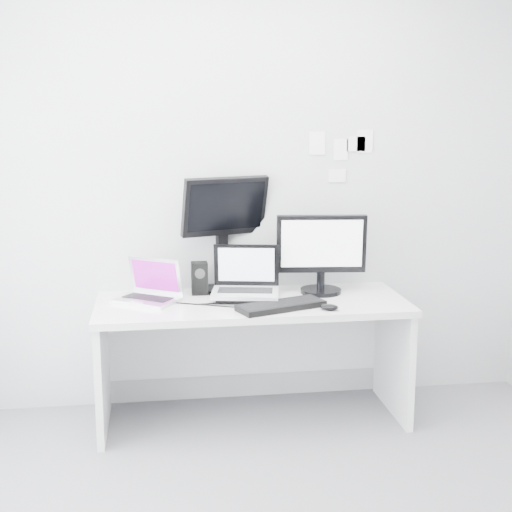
{
  "coord_description": "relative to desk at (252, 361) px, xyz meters",
  "views": [
    {
      "loc": [
        -0.54,
        -2.74,
        1.81
      ],
      "look_at": [
        0.02,
        1.23,
        1.0
      ],
      "focal_mm": 50.3,
      "sensor_mm": 36.0,
      "label": 1
    }
  ],
  "objects": [
    {
      "name": "mouse",
      "position": [
        0.4,
        -0.25,
        0.38
      ],
      "size": [
        0.12,
        0.1,
        0.03
      ],
      "primitive_type": "ellipsoid",
      "rotation": [
        0.0,
        0.0,
        -0.4
      ],
      "color": "black",
      "rests_on": "desk"
    },
    {
      "name": "wall_note_2",
      "position": [
        0.75,
        0.34,
        1.26
      ],
      "size": [
        0.1,
        0.0,
        0.14
      ],
      "primitive_type": "cube",
      "color": "white",
      "rests_on": "back_wall"
    },
    {
      "name": "desk",
      "position": [
        0.0,
        0.0,
        0.0
      ],
      "size": [
        1.8,
        0.7,
        0.73
      ],
      "primitive_type": "cube",
      "color": "silver",
      "rests_on": "ground"
    },
    {
      "name": "wall_note_4",
      "position": [
        0.7,
        0.34,
        1.25
      ],
      "size": [
        0.12,
        0.0,
        0.09
      ],
      "primitive_type": "cube",
      "color": "white",
      "rests_on": "back_wall"
    },
    {
      "name": "wall_note_3",
      "position": [
        0.58,
        0.34,
        1.05
      ],
      "size": [
        0.11,
        0.0,
        0.08
      ],
      "primitive_type": "cube",
      "color": "white",
      "rests_on": "back_wall"
    },
    {
      "name": "rear_monitor",
      "position": [
        -0.13,
        0.29,
        0.73
      ],
      "size": [
        0.56,
        0.34,
        0.72
      ],
      "primitive_type": "cube",
      "rotation": [
        0.0,
        0.0,
        0.31
      ],
      "color": "black",
      "rests_on": "desk"
    },
    {
      "name": "keyboard",
      "position": [
        0.14,
        -0.19,
        0.38
      ],
      "size": [
        0.53,
        0.34,
        0.03
      ],
      "primitive_type": "cube",
      "rotation": [
        0.0,
        0.0,
        0.35
      ],
      "color": "black",
      "rests_on": "desk"
    },
    {
      "name": "wall_note_0",
      "position": [
        0.45,
        0.34,
        1.26
      ],
      "size": [
        0.1,
        0.0,
        0.14
      ],
      "primitive_type": "cube",
      "color": "white",
      "rests_on": "back_wall"
    },
    {
      "name": "dell_laptop",
      "position": [
        -0.04,
        0.02,
        0.53
      ],
      "size": [
        0.44,
        0.37,
        0.32
      ],
      "primitive_type": "cube",
      "rotation": [
        0.0,
        0.0,
        -0.19
      ],
      "color": "silver",
      "rests_on": "desk"
    },
    {
      "name": "wall_note_1",
      "position": [
        0.6,
        0.34,
        1.22
      ],
      "size": [
        0.09,
        0.0,
        0.13
      ],
      "primitive_type": "cube",
      "color": "white",
      "rests_on": "back_wall"
    },
    {
      "name": "speaker",
      "position": [
        -0.29,
        0.21,
        0.46
      ],
      "size": [
        0.1,
        0.1,
        0.19
      ],
      "primitive_type": "cube",
      "rotation": [
        0.0,
        0.0,
        -0.08
      ],
      "color": "black",
      "rests_on": "desk"
    },
    {
      "name": "macbook",
      "position": [
        -0.61,
        0.06,
        0.5
      ],
      "size": [
        0.43,
        0.41,
        0.26
      ],
      "primitive_type": "cube",
      "rotation": [
        0.0,
        0.0,
        -0.59
      ],
      "color": "silver",
      "rests_on": "desk"
    },
    {
      "name": "samsung_monitor",
      "position": [
        0.44,
        0.13,
        0.61
      ],
      "size": [
        0.56,
        0.3,
        0.49
      ],
      "primitive_type": "cube",
      "rotation": [
        0.0,
        0.0,
        -0.11
      ],
      "color": "black",
      "rests_on": "desk"
    },
    {
      "name": "back_wall",
      "position": [
        0.0,
        0.35,
        0.99
      ],
      "size": [
        3.6,
        0.0,
        3.6
      ],
      "primitive_type": "plane",
      "rotation": [
        1.57,
        0.0,
        0.0
      ],
      "color": "silver",
      "rests_on": "ground"
    }
  ]
}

